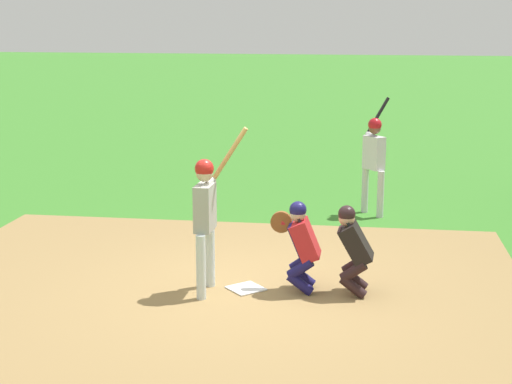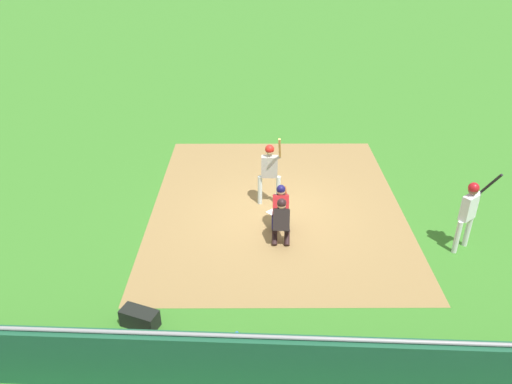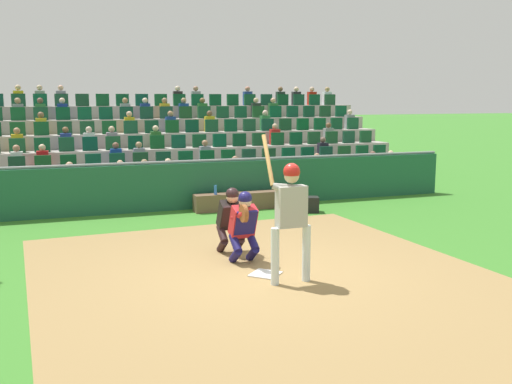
# 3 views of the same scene
# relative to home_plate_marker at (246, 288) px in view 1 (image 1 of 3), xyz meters

# --- Properties ---
(ground_plane) EXTENTS (160.00, 160.00, 0.00)m
(ground_plane) POSITION_rel_home_plate_marker_xyz_m (0.00, 0.00, -0.02)
(ground_plane) COLOR #3A7E29
(infield_dirt_patch) EXTENTS (7.60, 9.22, 0.01)m
(infield_dirt_patch) POSITION_rel_home_plate_marker_xyz_m (0.00, 0.50, -0.01)
(infield_dirt_patch) COLOR #987848
(infield_dirt_patch) RESTS_ON ground_plane
(home_plate_marker) EXTENTS (0.62, 0.62, 0.02)m
(home_plate_marker) POSITION_rel_home_plate_marker_xyz_m (0.00, 0.00, 0.00)
(home_plate_marker) COLOR white
(home_plate_marker) RESTS_ON infield_dirt_patch
(batter_at_plate) EXTENTS (0.66, 0.68, 2.29)m
(batter_at_plate) POSITION_rel_home_plate_marker_xyz_m (-0.21, 0.51, 1.17)
(batter_at_plate) COLOR silver
(batter_at_plate) RESTS_ON ground_plane
(catcher_crouching) EXTENTS (0.48, 0.73, 1.29)m
(catcher_crouching) POSITION_rel_home_plate_marker_xyz_m (0.11, -0.75, 0.70)
(catcher_crouching) COLOR #19154F
(catcher_crouching) RESTS_ON ground_plane
(home_plate_umpire) EXTENTS (0.46, 0.50, 1.26)m
(home_plate_umpire) POSITION_rel_home_plate_marker_xyz_m (0.12, -1.47, 0.67)
(home_plate_umpire) COLOR black
(home_plate_umpire) RESTS_ON ground_plane
(on_deck_batter) EXTENTS (0.77, 0.51, 2.25)m
(on_deck_batter) POSITION_rel_home_plate_marker_xyz_m (4.68, -1.53, 1.17)
(on_deck_batter) COLOR silver
(on_deck_batter) RESTS_ON ground_plane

